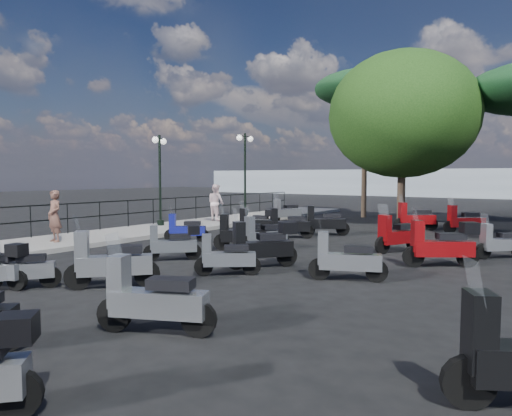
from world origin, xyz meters
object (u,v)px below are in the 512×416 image
Objects in this scene: scooter_16 at (324,222)px; scooter_22 at (397,236)px; scooter_8 at (173,243)px; scooter_10 at (264,235)px; scooter_15 at (226,257)px; scooter_21 at (442,245)px; scooter_3 at (186,229)px; scooter_29 at (500,243)px; scooter_19 at (153,300)px; pedestrian_far at (216,203)px; scooter_20 at (346,259)px; broadleaf_tree at (403,115)px; scooter_13 at (110,263)px; scooter_23 at (464,221)px; scooter_9 at (241,234)px; scooter_5 at (286,212)px; scooter_2 at (19,269)px; lamp_post_2 at (245,169)px; lamp_post_1 at (160,174)px; scooter_17 at (415,218)px; scooter_14 at (263,245)px; scooter_11 at (289,225)px; woman at (55,216)px; pine_2 at (366,89)px; scooter_4 at (256,222)px.

scooter_16 reaches higher than scooter_22.
scooter_8 is 0.80× the size of scooter_10.
scooter_21 reaches higher than scooter_15.
scooter_3 and scooter_29 have the same top height.
pedestrian_far is at bearing 12.52° from scooter_19.
scooter_20 is at bearing 118.94° from scooter_22.
pedestrian_far is 0.22× the size of broadleaf_tree.
scooter_23 is (4.03, 13.43, -0.02)m from scooter_13.
scooter_29 is at bearing 158.36° from scooter_23.
scooter_5 is at bearing -7.42° from scooter_9.
scooter_15 is (5.02, -10.85, -0.09)m from scooter_5.
broadleaf_tree is (1.07, 5.74, 4.54)m from scooter_16.
scooter_8 is 0.77× the size of scooter_20.
scooter_23 reaches higher than scooter_2.
lamp_post_2 is 12.79m from scooter_8.
scooter_17 is (9.06, 5.44, -1.81)m from lamp_post_1.
scooter_14 is 2.24m from scooter_20.
scooter_8 is at bearing 135.30° from pedestrian_far.
lamp_post_1 is at bearing 63.22° from scooter_11.
scooter_3 is 3.16m from scooter_10.
woman is 5.81m from scooter_2.
woman reaches higher than scooter_20.
scooter_22 reaches higher than scooter_11.
scooter_15 is 7.60m from scooter_29.
scooter_29 is (9.18, 2.61, -0.00)m from scooter_3.
scooter_9 is (5.53, -5.42, -0.52)m from pedestrian_far.
scooter_10 is at bearing -46.67° from scooter_13.
scooter_17 reaches higher than scooter_14.
woman is 0.99× the size of scooter_19.
scooter_16 is at bearing 29.66° from scooter_29.
lamp_post_2 is 15.82m from scooter_13.
pine_2 is (-3.04, 15.71, 6.46)m from scooter_15.
pedestrian_far is 1.10× the size of scooter_14.
scooter_13 is (7.01, -14.02, -2.13)m from lamp_post_2.
lamp_post_2 is 2.88× the size of scooter_10.
scooter_5 is at bearing 13.38° from scooter_20.
scooter_14 is at bearing -51.47° from lamp_post_2.
scooter_23 is (0.45, 10.15, 0.03)m from scooter_20.
scooter_16 is at bearing -78.15° from pine_2.
scooter_16 is 11.47m from scooter_19.
scooter_4 is (0.81, 3.02, 0.05)m from scooter_3.
scooter_16 is at bearing -100.52° from broadleaf_tree.
scooter_16 is at bearing -28.47° from scooter_15.
lamp_post_1 is at bearing 76.20° from scooter_23.
scooter_20 is at bearing 120.65° from scooter_21.
pedestrian_far reaches higher than scooter_29.
scooter_21 is 1.14× the size of scooter_23.
scooter_23 is 5.89m from broadleaf_tree.
scooter_13 is at bearing 119.10° from scooter_10.
scooter_9 is 8.51m from scooter_17.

